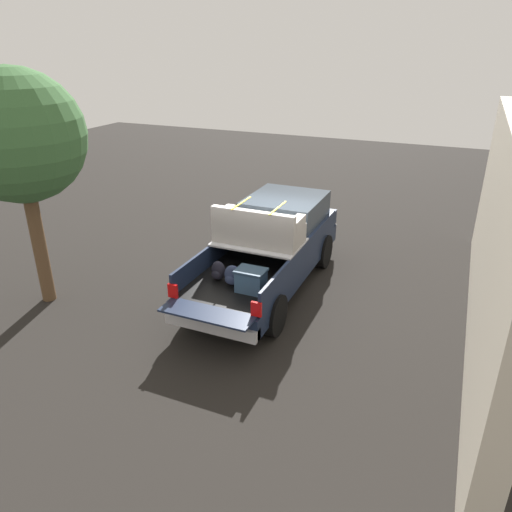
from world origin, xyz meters
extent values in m
plane|color=black|center=(0.00, 0.00, 0.00)|extent=(40.00, 40.00, 0.00)
cube|color=#162138|center=(0.00, 0.00, 0.63)|extent=(5.50, 1.92, 0.44)
cube|color=black|center=(-1.20, 0.00, 0.87)|extent=(2.80, 1.80, 0.04)
cube|color=#162138|center=(-1.20, 0.93, 1.10)|extent=(2.80, 0.06, 0.50)
cube|color=#162138|center=(-1.20, -0.93, 1.10)|extent=(2.80, 0.06, 0.50)
cube|color=#162138|center=(0.17, 0.00, 1.10)|extent=(0.06, 1.80, 0.50)
cube|color=#162138|center=(-2.88, 0.00, 0.87)|extent=(0.55, 1.80, 0.04)
cube|color=#B2B2B7|center=(-0.43, 0.00, 1.37)|extent=(1.25, 1.92, 0.04)
cube|color=#162138|center=(1.35, 0.00, 1.10)|extent=(2.30, 1.92, 0.50)
cube|color=#2D3842|center=(1.25, 0.00, 1.65)|extent=(1.94, 1.76, 0.60)
cube|color=#162138|center=(2.70, 0.00, 1.04)|extent=(0.40, 1.82, 0.38)
cube|color=#B2B2B7|center=(-2.72, 0.00, 0.53)|extent=(0.24, 1.92, 0.24)
cube|color=red|center=(-2.62, 0.88, 1.03)|extent=(0.06, 0.20, 0.28)
cube|color=red|center=(-2.62, -0.88, 1.03)|extent=(0.06, 0.20, 0.28)
cylinder|color=black|center=(1.75, 0.88, 0.43)|extent=(0.87, 0.30, 0.87)
cylinder|color=black|center=(1.75, -0.88, 0.43)|extent=(0.87, 0.30, 0.87)
cylinder|color=black|center=(-1.75, 0.88, 0.43)|extent=(0.87, 0.30, 0.87)
cylinder|color=black|center=(-1.75, -0.88, 0.43)|extent=(0.87, 0.30, 0.87)
cube|color=#335170|center=(-1.77, -0.40, 1.10)|extent=(0.40, 0.55, 0.42)
cube|color=#23394E|center=(-1.77, -0.40, 1.33)|extent=(0.44, 0.59, 0.05)
ellipsoid|color=#283351|center=(-1.68, 0.04, 1.11)|extent=(0.20, 0.38, 0.43)
ellipsoid|color=#283351|center=(-1.79, 0.04, 1.04)|extent=(0.09, 0.26, 0.19)
ellipsoid|color=black|center=(-1.58, 0.42, 1.10)|extent=(0.20, 0.31, 0.42)
ellipsoid|color=black|center=(-1.69, 0.42, 1.04)|extent=(0.09, 0.22, 0.18)
cube|color=#9E9993|center=(-0.43, 0.00, 1.60)|extent=(0.88, 1.89, 0.42)
cube|color=#9E9993|center=(-0.79, 0.00, 2.01)|extent=(0.16, 1.89, 0.40)
cube|color=#9E9993|center=(-0.38, 0.85, 1.92)|extent=(0.64, 0.20, 0.22)
cube|color=#9E9993|center=(-0.38, -0.85, 1.92)|extent=(0.64, 0.20, 0.22)
cube|color=yellow|center=(-0.43, 0.43, 2.22)|extent=(0.98, 0.03, 0.02)
cube|color=yellow|center=(-0.43, -0.43, 2.22)|extent=(0.98, 0.03, 0.02)
cube|color=beige|center=(-0.10, -4.67, 2.07)|extent=(10.42, 0.36, 4.14)
cylinder|color=brown|center=(-2.46, 4.40, 1.45)|extent=(0.30, 0.30, 2.90)
sphere|color=#376133|center=(-2.46, 4.40, 3.71)|extent=(2.69, 2.69, 2.69)
camera|label=1|loc=(-9.55, -3.87, 5.44)|focal=33.88mm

